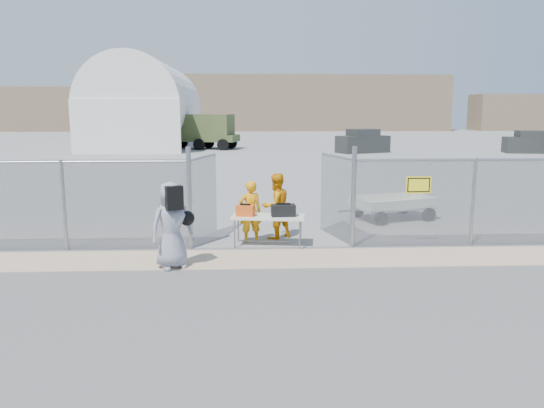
{
  "coord_description": "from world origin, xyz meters",
  "views": [
    {
      "loc": [
        -0.57,
        -10.71,
        3.36
      ],
      "look_at": [
        0.0,
        2.0,
        1.1
      ],
      "focal_mm": 35.0,
      "sensor_mm": 36.0,
      "label": 1
    }
  ],
  "objects_px": {
    "folding_table": "(268,231)",
    "visitor": "(172,225)",
    "security_worker_left": "(250,212)",
    "utility_trailer": "(393,207)",
    "security_worker_right": "(276,206)"
  },
  "relations": [
    {
      "from": "visitor",
      "to": "utility_trailer",
      "type": "xyz_separation_m",
      "value": [
        6.12,
        4.9,
        -0.56
      ]
    },
    {
      "from": "folding_table",
      "to": "utility_trailer",
      "type": "relative_size",
      "value": 0.58
    },
    {
      "from": "utility_trailer",
      "to": "security_worker_left",
      "type": "bearing_deg",
      "value": -167.09
    },
    {
      "from": "security_worker_left",
      "to": "utility_trailer",
      "type": "distance_m",
      "value": 5.22
    },
    {
      "from": "folding_table",
      "to": "security_worker_left",
      "type": "xyz_separation_m",
      "value": [
        -0.44,
        0.41,
        0.42
      ]
    },
    {
      "from": "folding_table",
      "to": "visitor",
      "type": "height_order",
      "value": "visitor"
    },
    {
      "from": "folding_table",
      "to": "utility_trailer",
      "type": "bearing_deg",
      "value": 45.54
    },
    {
      "from": "security_worker_left",
      "to": "visitor",
      "type": "relative_size",
      "value": 0.85
    },
    {
      "from": "folding_table",
      "to": "utility_trailer",
      "type": "xyz_separation_m",
      "value": [
        4.0,
        3.12,
        -0.0
      ]
    },
    {
      "from": "security_worker_right",
      "to": "utility_trailer",
      "type": "relative_size",
      "value": 0.56
    },
    {
      "from": "security_worker_right",
      "to": "utility_trailer",
      "type": "distance_m",
      "value": 4.46
    },
    {
      "from": "folding_table",
      "to": "security_worker_left",
      "type": "height_order",
      "value": "security_worker_left"
    },
    {
      "from": "visitor",
      "to": "security_worker_right",
      "type": "bearing_deg",
      "value": 21.02
    },
    {
      "from": "security_worker_right",
      "to": "visitor",
      "type": "distance_m",
      "value": 3.49
    },
    {
      "from": "folding_table",
      "to": "visitor",
      "type": "xyz_separation_m",
      "value": [
        -2.13,
        -1.79,
        0.56
      ]
    }
  ]
}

